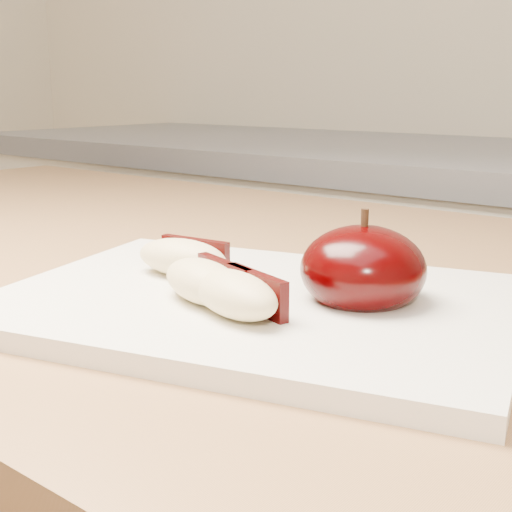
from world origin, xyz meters
The scene contains 5 objects.
cutting_board centered at (0.03, 0.38, 0.91)m, with size 0.32×0.23×0.01m, color silver.
apple_half centered at (0.09, 0.42, 0.93)m, with size 0.10×0.10×0.06m.
apple_wedge_a centered at (-0.04, 0.39, 0.93)m, with size 0.07×0.04×0.03m.
apple_wedge_b centered at (0.02, 0.35, 0.93)m, with size 0.08×0.05×0.03m.
apple_wedge_c centered at (0.05, 0.34, 0.93)m, with size 0.08×0.05×0.03m.
Camera 1 is at (0.30, 0.05, 1.04)m, focal length 50.00 mm.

